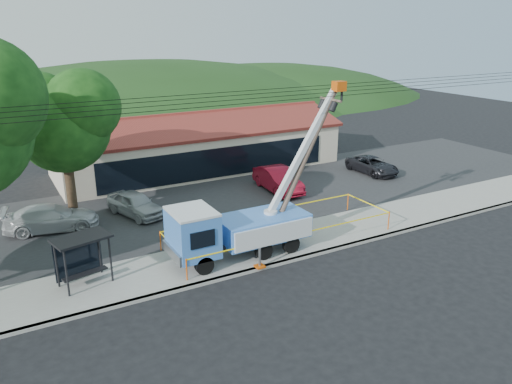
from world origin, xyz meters
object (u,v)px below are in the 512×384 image
at_px(utility_truck, 236,227).
at_px(car_silver, 136,217).
at_px(car_dark, 372,174).
at_px(car_white, 53,231).
at_px(leaning_pole, 304,160).
at_px(bus_shelter, 81,249).
at_px(car_red, 278,192).

bearing_deg(utility_truck, car_silver, 108.86).
bearing_deg(car_dark, car_white, 179.01).
relative_size(utility_truck, leaning_pole, 1.16).
xyz_separation_m(car_white, car_dark, (23.55, -0.06, 0.00)).
distance_m(utility_truck, car_dark, 17.98).
bearing_deg(car_silver, car_white, 161.28).
bearing_deg(leaning_pole, bus_shelter, 175.61).
height_order(leaning_pole, bus_shelter, leaning_pole).
relative_size(car_silver, car_red, 0.87).
bearing_deg(leaning_pole, car_white, 144.86).
distance_m(bus_shelter, car_dark, 24.36).
height_order(bus_shelter, car_silver, bus_shelter).
bearing_deg(car_red, car_dark, 5.18).
bearing_deg(car_dark, bus_shelter, -163.66).
relative_size(utility_truck, car_red, 1.92).
distance_m(bus_shelter, car_silver, 8.67).
relative_size(car_silver, car_white, 0.84).
distance_m(car_silver, car_dark, 18.76).
distance_m(utility_truck, leaning_pole, 4.93).
bearing_deg(car_white, leaning_pole, -114.97).
distance_m(utility_truck, car_white, 11.18).
height_order(bus_shelter, car_red, bus_shelter).
bearing_deg(car_red, leaning_pole, -108.62).
height_order(utility_truck, leaning_pole, utility_truck).
bearing_deg(utility_truck, bus_shelter, 173.28).
relative_size(car_silver, car_dark, 0.94).
height_order(car_silver, car_white, car_white).
height_order(car_silver, car_red, car_red).
relative_size(leaning_pole, car_dark, 1.80).
bearing_deg(bus_shelter, car_red, 12.80).
relative_size(utility_truck, car_white, 1.87).
height_order(utility_truck, car_red, utility_truck).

